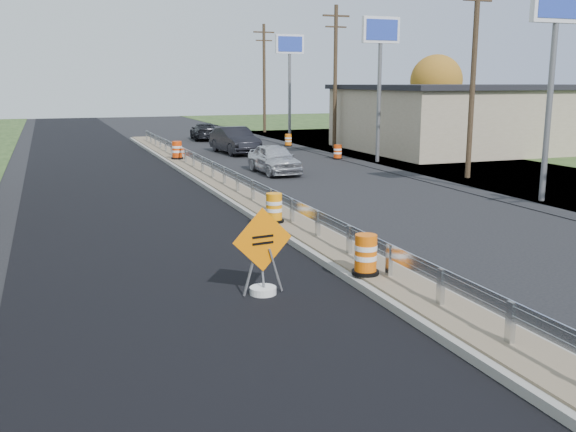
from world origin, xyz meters
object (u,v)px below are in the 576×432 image
object	(u,v)px
barrel_median_mid	(274,208)
car_silver	(274,159)
car_dark_far	(204,131)
barrel_median_far	(177,150)
barrel_shoulder_far	(288,140)
car_dark_mid	(235,140)
barrel_shoulder_mid	(338,152)
caution_sign	(263,273)
barrel_median_near	(366,255)

from	to	relation	value
barrel_median_mid	car_silver	xyz separation A→B (m)	(4.11, 11.68, 0.06)
car_dark_far	barrel_median_far	bearing A→B (deg)	77.37
barrel_shoulder_far	car_dark_mid	world-z (taller)	car_dark_mid
car_silver	barrel_shoulder_far	bearing A→B (deg)	65.61
barrel_median_far	car_silver	world-z (taller)	car_silver
barrel_shoulder_mid	caution_sign	bearing A→B (deg)	-118.56
car_silver	caution_sign	bearing A→B (deg)	-111.04
barrel_shoulder_mid	car_dark_mid	xyz separation A→B (m)	(-4.79, 5.07, 0.43)
caution_sign	barrel_median_near	world-z (taller)	caution_sign
barrel_median_mid	car_dark_mid	world-z (taller)	car_dark_mid
barrel_median_mid	barrel_shoulder_mid	xyz separation A→B (m)	(9.57, 16.01, -0.25)
car_dark_mid	car_silver	bearing A→B (deg)	-98.82
car_dark_far	barrel_shoulder_mid	bearing A→B (deg)	112.06
car_silver	car_dark_mid	world-z (taller)	car_dark_mid
caution_sign	barrel_median_mid	distance (m)	6.16
barrel_median_near	car_dark_mid	distance (m)	27.31
barrel_shoulder_far	car_dark_mid	xyz separation A→B (m)	(-4.82, -3.24, 0.42)
barrel_median_near	barrel_shoulder_mid	size ratio (longest dim) A/B	1.07
barrel_median_near	car_dark_far	size ratio (longest dim) A/B	0.20
car_silver	barrel_median_mid	bearing A→B (deg)	-110.33
barrel_median_mid	barrel_median_far	world-z (taller)	barrel_median_far
barrel_shoulder_mid	car_dark_far	distance (m)	16.05
barrel_shoulder_mid	barrel_median_far	bearing A→B (deg)	171.10
barrel_median_near	barrel_shoulder_far	size ratio (longest dim) A/B	1.06
barrel_shoulder_far	car_dark_far	size ratio (longest dim) A/B	0.18
barrel_shoulder_far	car_dark_far	xyz separation A→B (m)	(-4.36, 7.14, 0.26)
barrel_median_far	car_dark_mid	distance (m)	5.69
caution_sign	barrel_shoulder_far	distance (m)	32.30
barrel_shoulder_mid	car_dark_far	xyz separation A→B (m)	(-4.34, 15.45, 0.26)
car_dark_far	barrel_median_near	bearing A→B (deg)	88.55
barrel_shoulder_far	car_dark_mid	bearing A→B (deg)	-146.08
barrel_median_far	car_dark_far	distance (m)	14.82
barrel_median_near	barrel_median_mid	bearing A→B (deg)	91.04
barrel_shoulder_mid	car_dark_mid	world-z (taller)	car_dark_mid
caution_sign	barrel_median_far	world-z (taller)	caution_sign
barrel_median_near	barrel_median_far	xyz separation A→B (m)	(0.30, 23.28, 0.04)
barrel_median_near	caution_sign	bearing A→B (deg)	177.49
car_dark_mid	car_dark_far	bearing A→B (deg)	82.73
barrel_median_mid	car_dark_mid	xyz separation A→B (m)	(4.78, 21.07, 0.17)
barrel_shoulder_far	car_silver	distance (m)	13.77
caution_sign	barrel_median_near	bearing A→B (deg)	-10.35
barrel_median_near	barrel_median_mid	world-z (taller)	barrel_median_near
barrel_shoulder_far	car_dark_far	world-z (taller)	car_dark_far
barrel_median_near	car_dark_mid	size ratio (longest dim) A/B	0.18
car_dark_mid	car_dark_far	world-z (taller)	car_dark_mid
barrel_median_far	barrel_median_near	bearing A→B (deg)	-90.73
barrel_shoulder_mid	car_dark_far	bearing A→B (deg)	105.69
barrel_shoulder_far	car_dark_mid	distance (m)	5.82
car_silver	car_dark_mid	distance (m)	9.42
barrel_median_far	car_silver	distance (m)	6.85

